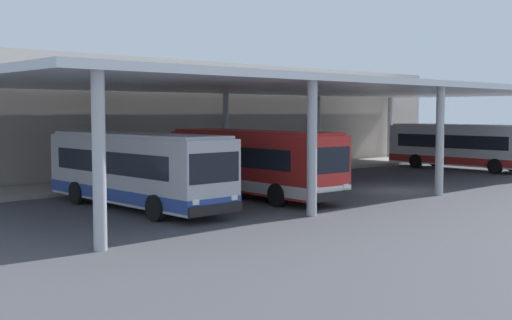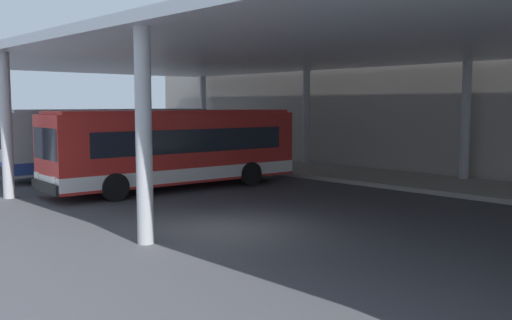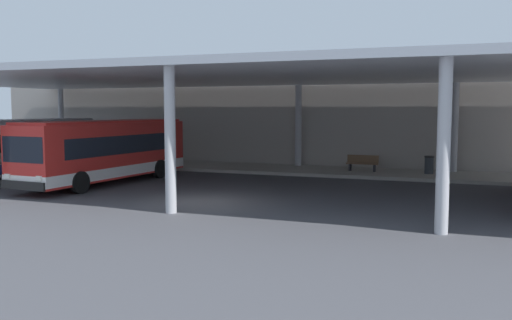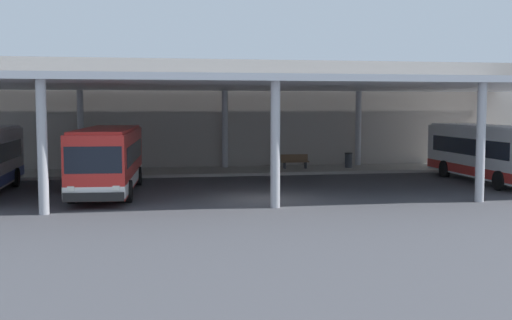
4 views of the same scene
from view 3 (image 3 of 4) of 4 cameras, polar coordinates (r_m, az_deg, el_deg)
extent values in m
plane|color=#47474C|center=(22.23, -5.62, -4.37)|extent=(200.00, 200.00, 0.00)
cube|color=#A39E93|center=(33.04, 3.54, -1.02)|extent=(42.00, 4.50, 0.18)
cube|color=#ADA399|center=(35.95, 5.14, 5.22)|extent=(48.00, 1.60, 7.37)
cube|color=silver|center=(26.99, -0.43, 8.86)|extent=(40.00, 17.00, 0.30)
cylinder|color=#B2B2B7|center=(43.58, -19.62, 3.55)|extent=(0.40, 0.40, 5.25)
cylinder|color=#B2B2B7|center=(38.21, -9.00, 3.59)|extent=(0.40, 0.40, 5.25)
cylinder|color=#B2B2B7|center=(19.74, -8.94, 2.04)|extent=(0.40, 0.40, 5.25)
cylinder|color=#B2B2B7|center=(34.53, 4.44, 3.46)|extent=(0.40, 0.40, 5.25)
cylinder|color=#B2B2B7|center=(17.13, 18.98, 1.32)|extent=(0.40, 0.40, 5.25)
cylinder|color=#B2B2B7|center=(33.10, 20.00, 3.08)|extent=(0.40, 0.40, 5.25)
cube|color=#B7B7BC|center=(32.91, -23.55, 1.33)|extent=(2.53, 10.41, 2.70)
cube|color=#2D4799|center=(32.98, -23.48, -0.40)|extent=(2.55, 10.43, 0.50)
cube|color=black|center=(33.00, -23.38, 1.87)|extent=(2.56, 8.53, 0.90)
cube|color=silver|center=(32.85, -23.64, 3.79)|extent=(2.32, 9.99, 0.12)
cylinder|color=black|center=(35.90, -21.66, -0.23)|extent=(0.28, 1.00, 1.00)
cylinder|color=black|center=(34.29, -18.66, -0.37)|extent=(0.28, 1.00, 1.00)
cube|color=red|center=(28.52, -15.38, 1.04)|extent=(3.19, 10.54, 2.70)
cube|color=white|center=(28.61, -15.33, -0.96)|extent=(3.21, 10.57, 0.50)
cube|color=black|center=(28.62, -15.20, 1.66)|extent=(3.10, 8.68, 0.90)
cube|color=black|center=(24.80, -23.10, 1.00)|extent=(2.30, 0.27, 1.10)
cube|color=black|center=(24.89, -23.13, -2.46)|extent=(2.46, 0.32, 0.36)
cube|color=red|center=(28.46, -15.45, 3.87)|extent=(2.96, 10.12, 0.12)
cube|color=yellow|center=(24.78, -23.12, 2.90)|extent=(1.75, 0.24, 0.28)
cube|color=white|center=(25.52, -24.49, -1.54)|extent=(0.28, 0.10, 0.20)
cube|color=white|center=(24.19, -21.71, -1.79)|extent=(0.28, 0.10, 0.20)
cylinder|color=black|center=(27.14, -21.70, -1.90)|extent=(0.35, 1.02, 1.00)
cylinder|color=black|center=(25.43, -17.89, -2.25)|extent=(0.35, 1.02, 1.00)
cylinder|color=black|center=(31.60, -13.68, -0.71)|extent=(0.35, 1.02, 1.00)
cylinder|color=black|center=(30.14, -10.03, -0.92)|extent=(0.35, 1.02, 1.00)
cube|color=brown|center=(31.96, 11.02, -0.35)|extent=(1.80, 0.44, 0.08)
cube|color=brown|center=(32.13, 11.09, 0.12)|extent=(1.80, 0.06, 0.44)
cube|color=#2D2D33|center=(32.11, 9.78, -0.71)|extent=(0.10, 0.36, 0.45)
cube|color=#2D2D33|center=(31.87, 12.25, -0.80)|extent=(0.10, 0.36, 0.45)
cylinder|color=#33383D|center=(31.62, 17.59, -0.56)|extent=(0.48, 0.48, 0.90)
cylinder|color=black|center=(31.58, 17.62, 0.32)|extent=(0.52, 0.52, 0.08)
camera|label=1|loc=(37.91, -68.86, 2.45)|focal=45.65mm
camera|label=2|loc=(9.95, 33.24, 2.62)|focal=40.11mm
camera|label=4|loc=(17.51, -98.15, 0.82)|focal=44.41mm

